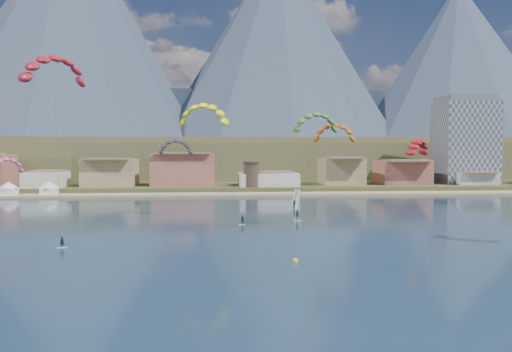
{
  "coord_description": "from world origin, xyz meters",
  "views": [
    {
      "loc": [
        -7.15,
        -58.85,
        14.78
      ],
      "look_at": [
        0.0,
        32.0,
        10.0
      ],
      "focal_mm": 36.78,
      "sensor_mm": 36.0,
      "label": 1
    }
  ],
  "objects_px": {
    "kitesurfer_green": "(315,120)",
    "buoy": "(296,261)",
    "kitesurfer_red": "(53,65)",
    "kitesurfer_yellow": "(204,111)",
    "watchtower": "(252,174)",
    "apartment_tower": "(465,140)",
    "windsurfer": "(295,202)"
  },
  "relations": [
    {
      "from": "kitesurfer_green",
      "to": "buoy",
      "type": "height_order",
      "value": "kitesurfer_green"
    },
    {
      "from": "kitesurfer_red",
      "to": "kitesurfer_yellow",
      "type": "height_order",
      "value": "kitesurfer_red"
    },
    {
      "from": "kitesurfer_red",
      "to": "buoy",
      "type": "distance_m",
      "value": 54.02
    },
    {
      "from": "kitesurfer_green",
      "to": "buoy",
      "type": "relative_size",
      "value": 35.31
    },
    {
      "from": "kitesurfer_yellow",
      "to": "buoy",
      "type": "relative_size",
      "value": 36.21
    },
    {
      "from": "watchtower",
      "to": "kitesurfer_red",
      "type": "relative_size",
      "value": 0.26
    },
    {
      "from": "watchtower",
      "to": "kitesurfer_yellow",
      "type": "height_order",
      "value": "kitesurfer_yellow"
    },
    {
      "from": "apartment_tower",
      "to": "kitesurfer_yellow",
      "type": "relative_size",
      "value": 1.21
    },
    {
      "from": "kitesurfer_red",
      "to": "kitesurfer_yellow",
      "type": "distance_m",
      "value": 31.95
    },
    {
      "from": "watchtower",
      "to": "windsurfer",
      "type": "distance_m",
      "value": 45.86
    },
    {
      "from": "buoy",
      "to": "kitesurfer_red",
      "type": "bearing_deg",
      "value": 145.9
    },
    {
      "from": "kitesurfer_green",
      "to": "windsurfer",
      "type": "relative_size",
      "value": 5.51
    },
    {
      "from": "watchtower",
      "to": "buoy",
      "type": "distance_m",
      "value": 106.06
    },
    {
      "from": "watchtower",
      "to": "kitesurfer_yellow",
      "type": "relative_size",
      "value": 0.33
    },
    {
      "from": "kitesurfer_yellow",
      "to": "windsurfer",
      "type": "bearing_deg",
      "value": 37.17
    },
    {
      "from": "kitesurfer_green",
      "to": "buoy",
      "type": "bearing_deg",
      "value": -103.59
    },
    {
      "from": "kitesurfer_green",
      "to": "windsurfer",
      "type": "distance_m",
      "value": 21.81
    },
    {
      "from": "watchtower",
      "to": "buoy",
      "type": "bearing_deg",
      "value": -90.92
    },
    {
      "from": "buoy",
      "to": "kitesurfer_green",
      "type": "bearing_deg",
      "value": 76.41
    },
    {
      "from": "watchtower",
      "to": "apartment_tower",
      "type": "bearing_deg",
      "value": 9.93
    },
    {
      "from": "watchtower",
      "to": "kitesurfer_red",
      "type": "height_order",
      "value": "kitesurfer_red"
    },
    {
      "from": "watchtower",
      "to": "windsurfer",
      "type": "height_order",
      "value": "watchtower"
    },
    {
      "from": "kitesurfer_yellow",
      "to": "kitesurfer_green",
      "type": "distance_m",
      "value": 26.7
    },
    {
      "from": "watchtower",
      "to": "buoy",
      "type": "xyz_separation_m",
      "value": [
        -1.7,
        -105.87,
        -6.24
      ]
    },
    {
      "from": "apartment_tower",
      "to": "watchtower",
      "type": "distance_m",
      "value": 82.02
    },
    {
      "from": "kitesurfer_yellow",
      "to": "kitesurfer_green",
      "type": "height_order",
      "value": "kitesurfer_yellow"
    },
    {
      "from": "windsurfer",
      "to": "buoy",
      "type": "height_order",
      "value": "windsurfer"
    },
    {
      "from": "windsurfer",
      "to": "kitesurfer_yellow",
      "type": "bearing_deg",
      "value": -142.83
    },
    {
      "from": "apartment_tower",
      "to": "kitesurfer_green",
      "type": "relative_size",
      "value": 1.25
    },
    {
      "from": "apartment_tower",
      "to": "buoy",
      "type": "relative_size",
      "value": 43.97
    },
    {
      "from": "apartment_tower",
      "to": "buoy",
      "type": "xyz_separation_m",
      "value": [
        -81.7,
        -119.87,
        -17.69
      ]
    },
    {
      "from": "watchtower",
      "to": "kitesurfer_green",
      "type": "distance_m",
      "value": 56.48
    }
  ]
}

